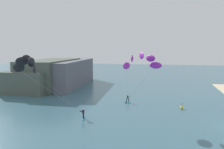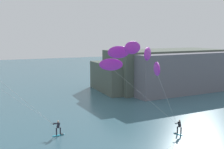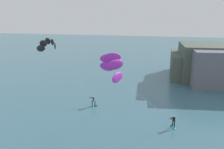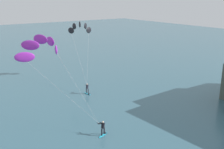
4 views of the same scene
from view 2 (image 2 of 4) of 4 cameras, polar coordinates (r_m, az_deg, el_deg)
The scene contains 2 objects.
kitesurfer_nearshore at distance 26.00m, azimuth 4.27°, elevation 2.66°, with size 10.16×7.49×10.34m.
distant_headland at distance 61.50m, azimuth 11.15°, elevation 0.67°, with size 31.37×16.32×7.68m.
Camera 2 is at (-8.36, -9.25, 11.07)m, focal length 48.53 mm.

